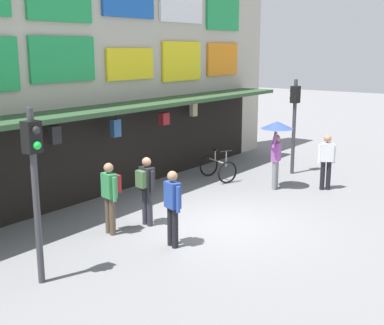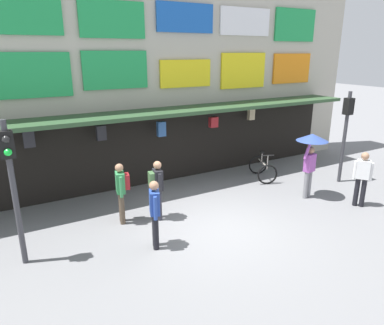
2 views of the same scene
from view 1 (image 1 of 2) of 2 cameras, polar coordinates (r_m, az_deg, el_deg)
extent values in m
plane|color=slate|center=(12.45, 2.84, -6.87)|extent=(80.00, 80.00, 0.00)
cube|color=#B2AD9E|center=(14.80, -12.24, 11.77)|extent=(18.00, 1.20, 8.00)
cube|color=#2D4C2D|center=(13.93, -8.42, 6.10)|extent=(15.30, 1.40, 0.12)
cube|color=green|center=(13.56, -14.72, 17.39)|extent=(2.00, 0.08, 1.06)
cube|color=blue|center=(15.24, -7.17, 17.69)|extent=(2.09, 0.08, 0.92)
cube|color=white|center=(17.09, -1.19, 17.14)|extent=(2.18, 0.08, 0.95)
cube|color=green|center=(19.08, 3.56, 16.54)|extent=(2.05, 0.08, 1.21)
cube|color=green|center=(13.51, -14.37, 11.25)|extent=(2.04, 0.08, 1.14)
cube|color=yellow|center=(15.18, -6.99, 11.01)|extent=(1.93, 0.08, 0.92)
cube|color=yellow|center=(17.04, -1.16, 11.39)|extent=(1.99, 0.08, 1.28)
cube|color=orange|center=(19.04, 3.49, 11.59)|extent=(1.94, 0.08, 1.17)
cylinder|color=black|center=(12.88, -15.36, 4.49)|extent=(0.02, 0.02, 0.22)
cube|color=#232328|center=(12.93, -15.27, 3.02)|extent=(0.28, 0.17, 0.45)
cylinder|color=black|center=(14.04, -8.69, 5.36)|extent=(0.02, 0.02, 0.26)
cube|color=#2D5693|center=(14.09, -8.63, 3.86)|extent=(0.27, 0.16, 0.48)
cylinder|color=black|center=(15.39, -3.17, 6.12)|extent=(0.02, 0.02, 0.26)
cube|color=maroon|center=(15.43, -3.16, 4.97)|extent=(0.30, 0.18, 0.36)
cylinder|color=black|center=(17.10, 0.18, 6.99)|extent=(0.02, 0.02, 0.15)
cube|color=tan|center=(17.13, 0.18, 6.00)|extent=(0.25, 0.15, 0.44)
cube|color=black|center=(14.63, -10.14, 1.00)|extent=(15.30, 0.04, 2.50)
cylinder|color=#38383D|center=(9.31, -17.24, -3.91)|extent=(0.12, 0.12, 3.20)
cube|color=black|center=(9.07, -17.69, 2.77)|extent=(0.28, 0.24, 0.56)
sphere|color=black|center=(8.94, -17.26, 3.51)|extent=(0.15, 0.15, 0.15)
sphere|color=#19DB3D|center=(8.99, -17.15, 1.88)|extent=(0.15, 0.15, 0.15)
cylinder|color=#38383D|center=(17.32, 11.46, 3.92)|extent=(0.12, 0.12, 3.20)
cube|color=black|center=(17.19, 11.63, 7.55)|extent=(0.29, 0.26, 0.56)
sphere|color=red|center=(17.24, 11.26, 8.01)|extent=(0.15, 0.15, 0.15)
sphere|color=black|center=(17.26, 11.23, 7.15)|extent=(0.15, 0.15, 0.15)
torus|color=black|center=(15.97, 4.03, -1.12)|extent=(0.69, 0.33, 0.72)
torus|color=black|center=(16.87, 1.91, -0.35)|extent=(0.69, 0.33, 0.72)
cylinder|color=#A3998E|center=(16.36, 2.95, 0.13)|extent=(0.43, 0.93, 0.05)
cylinder|color=#A3998E|center=(16.46, 2.64, 0.81)|extent=(0.04, 0.04, 0.35)
cube|color=black|center=(16.42, 2.65, 1.46)|extent=(0.17, 0.22, 0.06)
cylinder|color=#A3998E|center=(15.94, 3.88, 0.41)|extent=(0.04, 0.04, 0.50)
cylinder|color=black|center=(15.89, 3.90, 1.29)|extent=(0.42, 0.20, 0.04)
cylinder|color=black|center=(10.97, -2.45, -7.18)|extent=(0.14, 0.14, 0.88)
cylinder|color=black|center=(10.83, -1.94, -7.45)|extent=(0.14, 0.14, 0.88)
cube|color=#28479E|center=(10.68, -2.23, -3.68)|extent=(0.32, 0.41, 0.56)
sphere|color=#A87A5B|center=(10.57, -2.24, -1.55)|extent=(0.22, 0.22, 0.22)
cylinder|color=#28479E|center=(10.87, -2.84, -3.66)|extent=(0.09, 0.09, 0.56)
cylinder|color=#28479E|center=(10.51, -1.58, -4.22)|extent=(0.09, 0.09, 0.56)
cylinder|color=black|center=(15.72, 14.56, -1.43)|extent=(0.14, 0.14, 0.88)
cylinder|color=black|center=(15.76, 15.19, -1.43)|extent=(0.14, 0.14, 0.88)
cube|color=white|center=(15.59, 15.02, 1.14)|extent=(0.39, 0.42, 0.56)
sphere|color=#A87A5B|center=(15.51, 15.11, 2.62)|extent=(0.22, 0.22, 0.22)
cylinder|color=white|center=(15.54, 14.23, 0.96)|extent=(0.09, 0.09, 0.56)
cylinder|color=white|center=(15.65, 15.79, 0.95)|extent=(0.09, 0.09, 0.56)
cylinder|color=gray|center=(15.57, 9.50, -1.33)|extent=(0.14, 0.14, 0.88)
cylinder|color=gray|center=(15.40, 9.32, -1.48)|extent=(0.14, 0.14, 0.88)
cube|color=#9E4CA8|center=(15.33, 9.51, 1.21)|extent=(0.40, 0.29, 0.56)
sphere|color=#A87A5B|center=(15.25, 9.56, 2.72)|extent=(0.22, 0.22, 0.22)
cylinder|color=#9E4CA8|center=(15.55, 9.72, 1.18)|extent=(0.09, 0.09, 0.56)
cylinder|color=#9E4CA8|center=(15.05, 9.33, 2.55)|extent=(0.23, 0.09, 0.48)
cylinder|color=#4C3823|center=(15.03, 9.35, 2.95)|extent=(0.02, 0.02, 0.55)
cone|color=#334C99|center=(15.19, 9.62, 4.21)|extent=(0.96, 0.96, 0.22)
cylinder|color=brown|center=(11.69, -9.01, -6.06)|extent=(0.14, 0.14, 0.88)
cylinder|color=brown|center=(11.84, -9.47, -5.84)|extent=(0.14, 0.14, 0.88)
cube|color=#388E51|center=(11.56, -9.36, -2.56)|extent=(0.29, 0.40, 0.56)
sphere|color=#A87A5B|center=(11.46, -9.44, -0.59)|extent=(0.22, 0.22, 0.22)
cylinder|color=#388E51|center=(11.39, -8.78, -3.03)|extent=(0.09, 0.09, 0.56)
cylinder|color=#388E51|center=(11.75, -9.92, -2.58)|extent=(0.09, 0.09, 0.56)
cube|color=maroon|center=(11.63, -8.70, -2.34)|extent=(0.22, 0.31, 0.40)
cylinder|color=#2D2D38|center=(12.30, -5.34, -5.01)|extent=(0.14, 0.14, 0.88)
cylinder|color=#2D2D38|center=(12.16, -4.81, -5.20)|extent=(0.14, 0.14, 0.88)
cube|color=#232328|center=(12.03, -5.14, -1.84)|extent=(0.28, 0.39, 0.56)
sphere|color=#A87A5B|center=(11.93, -5.18, 0.07)|extent=(0.22, 0.22, 0.22)
cylinder|color=#232328|center=(12.21, -5.78, -1.87)|extent=(0.09, 0.09, 0.56)
cylinder|color=#232328|center=(11.87, -4.48, -2.27)|extent=(0.09, 0.09, 0.56)
cube|color=#477042|center=(11.93, -5.75, -1.87)|extent=(0.21, 0.30, 0.40)
camera|label=2|loc=(5.04, 43.00, 12.75)|focal=33.05mm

